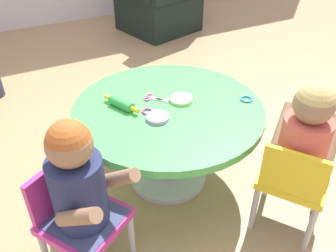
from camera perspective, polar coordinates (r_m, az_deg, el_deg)
The scene contains 13 objects.
ground_plane at distance 2.13m, azimuth -0.00°, elevation -8.06°, with size 10.00×10.00×0.00m, color tan.
craft_table at distance 1.88m, azimuth -0.00°, elevation 0.47°, with size 0.98×0.98×0.49m.
child_chair_left at distance 1.56m, azimuth -14.10°, elevation -13.79°, with size 0.41×0.41×0.54m.
seated_child_left at distance 1.38m, azimuth -14.21°, elevation -8.31°, with size 0.41×0.44×0.51m.
child_chair_right at distance 1.76m, azimuth 19.25°, elevation -8.09°, with size 0.42×0.42×0.54m.
seated_child_right at distance 1.66m, azimuth 21.03°, elevation -1.49°, with size 0.44×0.42×0.51m.
armchair_dark at distance 4.09m, azimuth -1.03°, elevation 19.00°, with size 0.86×0.87×0.85m.
rolling_pin at distance 1.82m, azimuth -7.43°, elevation 3.56°, with size 0.12×0.22×0.05m.
craft_scissors at distance 1.89m, azimuth -2.38°, elevation 4.41°, with size 0.13×0.13×0.01m.
playdough_blob_0 at distance 1.87m, azimuth 2.11°, elevation 4.26°, with size 0.12×0.12×0.02m, color #B2E58C.
playdough_blob_1 at distance 1.72m, azimuth -1.66°, elevation 1.35°, with size 0.11×0.11×0.02m, color #CC99E5.
cookie_cutter_0 at distance 1.78m, azimuth -3.32°, elevation 2.33°, with size 0.06×0.06×0.01m, color #D83FA5.
cookie_cutter_1 at distance 1.92m, azimuth 12.36°, elevation 4.21°, with size 0.07×0.07×0.01m, color #3F99D8.
Camera 1 is at (-0.71, -1.37, 1.46)m, focal length 38.31 mm.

